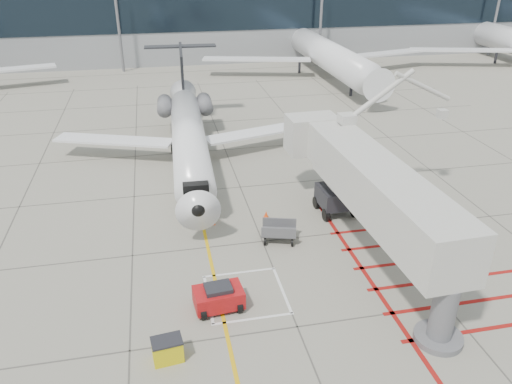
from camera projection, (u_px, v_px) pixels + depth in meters
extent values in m
plane|color=gray|center=(278.00, 279.00, 27.86)|extent=(260.00, 260.00, 0.00)
cone|color=#FC520D|center=(213.00, 221.00, 33.19)|extent=(0.35, 0.35, 0.48)
cone|color=#ED3E0C|center=(266.00, 215.00, 33.94)|extent=(0.37, 0.37, 0.51)
cube|color=gray|center=(238.00, 6.00, 87.94)|extent=(180.00, 28.00, 14.00)
cube|color=black|center=(254.00, 9.00, 75.18)|extent=(180.00, 0.10, 6.00)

